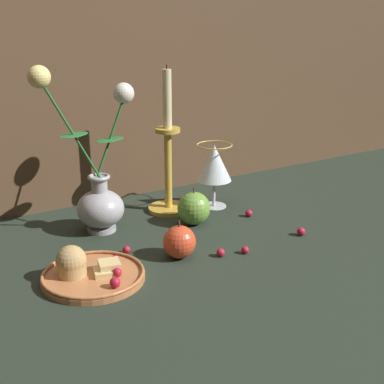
{
  "coord_description": "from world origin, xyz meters",
  "views": [
    {
      "loc": [
        -0.49,
        -0.91,
        0.46
      ],
      "look_at": [
        0.06,
        -0.01,
        0.1
      ],
      "focal_mm": 50.0,
      "sensor_mm": 36.0,
      "label": 1
    }
  ],
  "objects": [
    {
      "name": "ground_plane",
      "position": [
        0.0,
        0.0,
        0.0
      ],
      "size": [
        2.4,
        2.4,
        0.0
      ],
      "primitive_type": "plane",
      "color": "#232D23",
      "rests_on": "ground"
    },
    {
      "name": "vase",
      "position": [
        -0.1,
        0.12,
        0.1
      ],
      "size": [
        0.22,
        0.1,
        0.36
      ],
      "color": "#A3A3A8",
      "rests_on": "ground_plane"
    },
    {
      "name": "plate_with_pastries",
      "position": [
        -0.2,
        -0.08,
        0.02
      ],
      "size": [
        0.19,
        0.19,
        0.07
      ],
      "color": "#B77042",
      "rests_on": "ground_plane"
    },
    {
      "name": "wine_glass",
      "position": [
        0.2,
        0.12,
        0.11
      ],
      "size": [
        0.09,
        0.09,
        0.16
      ],
      "color": "silver",
      "rests_on": "ground_plane"
    },
    {
      "name": "candlestick",
      "position": [
        0.09,
        0.15,
        0.11
      ],
      "size": [
        0.1,
        0.1,
        0.34
      ],
      "color": "gold",
      "rests_on": "ground_plane"
    },
    {
      "name": "apple_beside_vase",
      "position": [
        -0.02,
        -0.09,
        0.03
      ],
      "size": [
        0.06,
        0.06,
        0.08
      ],
      "color": "#D14223",
      "rests_on": "ground_plane"
    },
    {
      "name": "apple_near_glass",
      "position": [
        0.1,
        0.05,
        0.04
      ],
      "size": [
        0.07,
        0.07,
        0.09
      ],
      "color": "#669938",
      "rests_on": "ground_plane"
    },
    {
      "name": "berry_near_plate",
      "position": [
        -0.1,
        -0.02,
        0.01
      ],
      "size": [
        0.02,
        0.02,
        0.02
      ],
      "primitive_type": "sphere",
      "color": "#AD192D",
      "rests_on": "ground_plane"
    },
    {
      "name": "berry_front_center",
      "position": [
        0.1,
        -0.14,
        0.01
      ],
      "size": [
        0.02,
        0.02,
        0.02
      ],
      "primitive_type": "sphere",
      "color": "#AD192D",
      "rests_on": "ground_plane"
    },
    {
      "name": "berry_by_glass_stem",
      "position": [
        0.23,
        0.02,
        0.01
      ],
      "size": [
        0.02,
        0.02,
        0.02
      ],
      "primitive_type": "sphere",
      "color": "#AD192D",
      "rests_on": "ground_plane"
    },
    {
      "name": "berry_under_candlestick",
      "position": [
        0.26,
        -0.13,
        0.01
      ],
      "size": [
        0.02,
        0.02,
        0.02
      ],
      "primitive_type": "sphere",
      "color": "#AD192D",
      "rests_on": "ground_plane"
    },
    {
      "name": "berry_far_right",
      "position": [
        0.05,
        -0.13,
        0.01
      ],
      "size": [
        0.02,
        0.02,
        0.02
      ],
      "primitive_type": "sphere",
      "color": "#AD192D",
      "rests_on": "ground_plane"
    }
  ]
}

